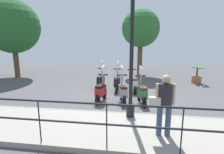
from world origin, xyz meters
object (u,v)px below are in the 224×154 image
object	(u,v)px
scooter_near_2	(101,91)
scooter_far_2	(101,81)
scooter_near_0	(142,93)
pedestrian_with_bag	(164,101)
potted_palm	(197,76)
tree_distant	(141,29)
lamp_post_near	(132,51)
tree_large	(12,27)
scooter_far_0	(133,83)
scooter_near_1	(123,91)
scooter_far_1	(117,82)

from	to	relation	value
scooter_near_2	scooter_far_2	xyz separation A→B (m)	(1.77, 0.37, 0.00)
scooter_near_0	pedestrian_with_bag	bearing A→B (deg)	176.10
potted_palm	scooter_near_0	distance (m)	5.45
tree_distant	scooter_near_0	xyz separation A→B (m)	(-6.42, -0.01, -2.97)
lamp_post_near	tree_large	xyz separation A→B (m)	(6.07, 8.39, 1.29)
pedestrian_with_bag	tree_large	size ratio (longest dim) A/B	0.30
tree_large	scooter_far_0	distance (m)	9.36
lamp_post_near	scooter_far_2	world-z (taller)	lamp_post_near
lamp_post_near	scooter_near_2	world-z (taller)	lamp_post_near
scooter_near_2	scooter_far_2	size ratio (longest dim) A/B	1.00
lamp_post_near	potted_palm	distance (m)	7.23
tree_large	scooter_near_0	size ratio (longest dim) A/B	3.50
tree_large	scooter_near_1	size ratio (longest dim) A/B	3.50
lamp_post_near	potted_palm	world-z (taller)	lamp_post_near
scooter_far_1	pedestrian_with_bag	bearing A→B (deg)	-160.83
tree_large	scooter_near_1	world-z (taller)	tree_large
scooter_near_1	scooter_far_2	distance (m)	2.18
potted_palm	scooter_far_0	world-z (taller)	scooter_far_0
scooter_near_0	scooter_near_2	distance (m)	1.71
scooter_far_2	pedestrian_with_bag	bearing A→B (deg)	-148.72
potted_palm	scooter_near_2	xyz separation A→B (m)	(-4.17, 5.17, 0.04)
scooter_near_0	scooter_far_1	world-z (taller)	same
scooter_near_0	scooter_far_0	size ratio (longest dim) A/B	1.00
tree_large	scooter_near_2	world-z (taller)	tree_large
scooter_near_2	scooter_near_1	bearing A→B (deg)	-79.45
lamp_post_near	scooter_near_1	world-z (taller)	lamp_post_near
potted_palm	scooter_far_1	bearing A→B (deg)	118.22
scooter_near_0	scooter_far_1	bearing A→B (deg)	21.74
tree_large	scooter_near_1	xyz separation A→B (m)	(-4.37, -8.01, -3.05)
tree_distant	potted_palm	xyz separation A→B (m)	(-2.20, -3.47, -3.01)
potted_palm	scooter_near_0	xyz separation A→B (m)	(-4.22, 3.46, 0.04)
scooter_near_2	pedestrian_with_bag	bearing A→B (deg)	-132.42
pedestrian_with_bag	scooter_far_0	bearing A→B (deg)	7.49
potted_palm	scooter_near_1	xyz separation A→B (m)	(-4.15, 4.24, 0.04)
lamp_post_near	pedestrian_with_bag	distance (m)	1.80
tree_large	scooter_far_2	xyz separation A→B (m)	(-2.62, -6.71, -3.05)
pedestrian_with_bag	tree_distant	distance (m)	9.41
lamp_post_near	scooter_near_1	bearing A→B (deg)	12.60
scooter_near_0	lamp_post_near	bearing A→B (deg)	152.40
potted_palm	scooter_far_2	xyz separation A→B (m)	(-2.40, 5.54, 0.04)
pedestrian_with_bag	scooter_far_1	bearing A→B (deg)	17.18
pedestrian_with_bag	scooter_far_1	size ratio (longest dim) A/B	1.03
scooter_far_0	scooter_near_1	bearing A→B (deg)	148.75
scooter_near_1	scooter_far_1	bearing A→B (deg)	0.65
tree_large	tree_distant	bearing A→B (deg)	-77.34
scooter_far_0	tree_large	bearing A→B (deg)	54.22
potted_palm	scooter_far_1	size ratio (longest dim) A/B	0.69
tree_distant	scooter_far_0	xyz separation A→B (m)	(-4.76, 0.38, -2.97)
tree_distant	tree_large	bearing A→B (deg)	102.66
tree_distant	scooter_near_2	bearing A→B (deg)	165.08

